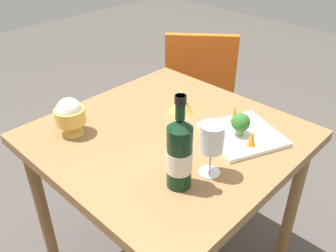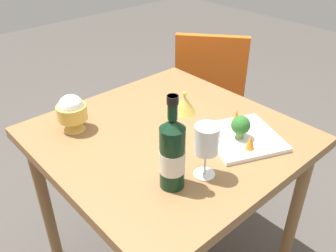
{
  "view_description": "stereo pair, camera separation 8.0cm",
  "coord_description": "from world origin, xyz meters",
  "px_view_note": "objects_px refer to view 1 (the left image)",
  "views": [
    {
      "loc": [
        0.77,
        -0.8,
        1.46
      ],
      "look_at": [
        0.0,
        0.0,
        0.76
      ],
      "focal_mm": 38.31,
      "sensor_mm": 36.0,
      "label": 1
    },
    {
      "loc": [
        0.83,
        -0.74,
        1.46
      ],
      "look_at": [
        0.0,
        0.0,
        0.76
      ],
      "focal_mm": 38.31,
      "sensor_mm": 36.0,
      "label": 2
    }
  ],
  "objects_px": {
    "wine_bottle": "(179,153)",
    "rice_bowl": "(70,115)",
    "carrot_garnish_left": "(235,115)",
    "chair_near_window": "(200,83)",
    "carrot_garnish_right": "(252,139)",
    "wine_glass": "(212,139)",
    "rice_bowl_lid": "(181,103)",
    "broccoli_floret": "(241,123)",
    "serving_plate": "(242,135)"
  },
  "relations": [
    {
      "from": "wine_bottle",
      "to": "rice_bowl",
      "type": "xyz_separation_m",
      "value": [
        -0.48,
        -0.06,
        -0.04
      ]
    },
    {
      "from": "carrot_garnish_left",
      "to": "chair_near_window",
      "type": "bearing_deg",
      "value": 138.16
    },
    {
      "from": "wine_bottle",
      "to": "carrot_garnish_right",
      "type": "xyz_separation_m",
      "value": [
        0.05,
        0.31,
        -0.07
      ]
    },
    {
      "from": "chair_near_window",
      "to": "carrot_garnish_right",
      "type": "distance_m",
      "value": 0.99
    },
    {
      "from": "wine_glass",
      "to": "rice_bowl_lid",
      "type": "bearing_deg",
      "value": 144.95
    },
    {
      "from": "wine_bottle",
      "to": "broccoli_floret",
      "type": "height_order",
      "value": "wine_bottle"
    },
    {
      "from": "rice_bowl",
      "to": "serving_plate",
      "type": "distance_m",
      "value": 0.63
    },
    {
      "from": "chair_near_window",
      "to": "wine_bottle",
      "type": "bearing_deg",
      "value": -93.35
    },
    {
      "from": "serving_plate",
      "to": "broccoli_floret",
      "type": "relative_size",
      "value": 3.83
    },
    {
      "from": "carrot_garnish_left",
      "to": "rice_bowl_lid",
      "type": "bearing_deg",
      "value": -165.57
    },
    {
      "from": "wine_bottle",
      "to": "broccoli_floret",
      "type": "distance_m",
      "value": 0.34
    },
    {
      "from": "rice_bowl_lid",
      "to": "chair_near_window",
      "type": "bearing_deg",
      "value": 122.79
    },
    {
      "from": "rice_bowl",
      "to": "carrot_garnish_left",
      "type": "height_order",
      "value": "rice_bowl"
    },
    {
      "from": "chair_near_window",
      "to": "carrot_garnish_right",
      "type": "height_order",
      "value": "chair_near_window"
    },
    {
      "from": "wine_bottle",
      "to": "rice_bowl_lid",
      "type": "height_order",
      "value": "wine_bottle"
    },
    {
      "from": "wine_bottle",
      "to": "rice_bowl_lid",
      "type": "xyz_separation_m",
      "value": [
        -0.29,
        0.34,
        -0.08
      ]
    },
    {
      "from": "wine_bottle",
      "to": "carrot_garnish_right",
      "type": "height_order",
      "value": "wine_bottle"
    },
    {
      "from": "wine_bottle",
      "to": "carrot_garnish_left",
      "type": "bearing_deg",
      "value": 100.84
    },
    {
      "from": "chair_near_window",
      "to": "broccoli_floret",
      "type": "bearing_deg",
      "value": -81.2
    },
    {
      "from": "chair_near_window",
      "to": "rice_bowl_lid",
      "type": "distance_m",
      "value": 0.75
    },
    {
      "from": "rice_bowl",
      "to": "broccoli_floret",
      "type": "xyz_separation_m",
      "value": [
        0.47,
        0.4,
        -0.01
      ]
    },
    {
      "from": "chair_near_window",
      "to": "serving_plate",
      "type": "distance_m",
      "value": 0.91
    },
    {
      "from": "carrot_garnish_right",
      "to": "rice_bowl",
      "type": "bearing_deg",
      "value": -145.27
    },
    {
      "from": "wine_glass",
      "to": "broccoli_floret",
      "type": "relative_size",
      "value": 2.09
    },
    {
      "from": "rice_bowl",
      "to": "serving_plate",
      "type": "height_order",
      "value": "rice_bowl"
    },
    {
      "from": "rice_bowl_lid",
      "to": "carrot_garnish_right",
      "type": "distance_m",
      "value": 0.35
    },
    {
      "from": "chair_near_window",
      "to": "broccoli_floret",
      "type": "height_order",
      "value": "chair_near_window"
    },
    {
      "from": "wine_glass",
      "to": "rice_bowl",
      "type": "distance_m",
      "value": 0.54
    },
    {
      "from": "chair_near_window",
      "to": "wine_glass",
      "type": "distance_m",
      "value": 1.13
    },
    {
      "from": "wine_bottle",
      "to": "carrot_garnish_left",
      "type": "height_order",
      "value": "wine_bottle"
    },
    {
      "from": "chair_near_window",
      "to": "carrot_garnish_left",
      "type": "relative_size",
      "value": 13.14
    },
    {
      "from": "rice_bowl",
      "to": "chair_near_window",
      "type": "bearing_deg",
      "value": 101.33
    },
    {
      "from": "rice_bowl",
      "to": "rice_bowl_lid",
      "type": "bearing_deg",
      "value": 65.18
    },
    {
      "from": "chair_near_window",
      "to": "carrot_garnish_left",
      "type": "distance_m",
      "value": 0.84
    },
    {
      "from": "carrot_garnish_left",
      "to": "wine_glass",
      "type": "bearing_deg",
      "value": -69.24
    },
    {
      "from": "wine_bottle",
      "to": "wine_glass",
      "type": "bearing_deg",
      "value": 73.04
    },
    {
      "from": "wine_bottle",
      "to": "rice_bowl_lid",
      "type": "relative_size",
      "value": 3.03
    },
    {
      "from": "rice_bowl",
      "to": "wine_glass",
      "type": "bearing_deg",
      "value": 18.31
    },
    {
      "from": "broccoli_floret",
      "to": "rice_bowl_lid",
      "type": "bearing_deg",
      "value": 179.78
    },
    {
      "from": "wine_bottle",
      "to": "carrot_garnish_right",
      "type": "distance_m",
      "value": 0.32
    },
    {
      "from": "chair_near_window",
      "to": "rice_bowl_lid",
      "type": "relative_size",
      "value": 8.5
    },
    {
      "from": "wine_glass",
      "to": "rice_bowl",
      "type": "relative_size",
      "value": 1.26
    },
    {
      "from": "rice_bowl",
      "to": "carrot_garnish_left",
      "type": "distance_m",
      "value": 0.61
    },
    {
      "from": "chair_near_window",
      "to": "carrot_garnish_right",
      "type": "relative_size",
      "value": 15.82
    },
    {
      "from": "wine_glass",
      "to": "broccoli_floret",
      "type": "height_order",
      "value": "wine_glass"
    },
    {
      "from": "chair_near_window",
      "to": "rice_bowl_lid",
      "type": "xyz_separation_m",
      "value": [
        0.38,
        -0.59,
        0.24
      ]
    },
    {
      "from": "carrot_garnish_left",
      "to": "carrot_garnish_right",
      "type": "relative_size",
      "value": 1.2
    },
    {
      "from": "serving_plate",
      "to": "carrot_garnish_left",
      "type": "distance_m",
      "value": 0.09
    },
    {
      "from": "wine_glass",
      "to": "rice_bowl_lid",
      "type": "height_order",
      "value": "wine_glass"
    },
    {
      "from": "wine_glass",
      "to": "broccoli_floret",
      "type": "distance_m",
      "value": 0.24
    }
  ]
}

